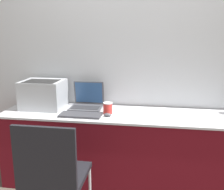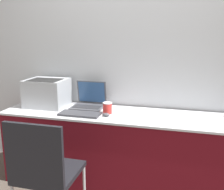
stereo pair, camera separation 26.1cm
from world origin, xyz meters
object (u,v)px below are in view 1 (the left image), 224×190
Objects in this scene: printer at (43,93)px; mouse at (107,115)px; laptop_left at (87,102)px; chair at (52,171)px; external_keyboard at (80,115)px; coffee_cup at (108,108)px.

mouse is (0.73, -0.19, -0.14)m from printer.
chair is (-0.03, -0.96, -0.28)m from laptop_left.
printer is 0.53m from external_keyboard.
laptop_left is 0.30m from external_keyboard.
external_keyboard is at bearing 86.78° from chair.
laptop_left reaches higher than coffee_cup.
coffee_cup is 0.88m from chair.
printer is 0.73m from coffee_cup.
printer is 0.45× the size of chair.
chair is at bearing -110.01° from coffee_cup.
external_keyboard is at bearing -24.91° from printer.
laptop_left is at bearing 10.53° from printer.
chair is (0.43, -0.88, -0.38)m from printer.
laptop_left is 2.98× the size of coffee_cup.
laptop_left is at bearing 88.48° from chair.
external_keyboard is (0.01, -0.30, -0.05)m from laptop_left.
external_keyboard is at bearing -153.88° from coffee_cup.
coffee_cup is (0.26, -0.18, -0.00)m from laptop_left.
printer is 1.06× the size of external_keyboard.
printer is 3.82× the size of coffee_cup.
coffee_cup is 0.12× the size of chair.
external_keyboard is 5.67× the size of mouse.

